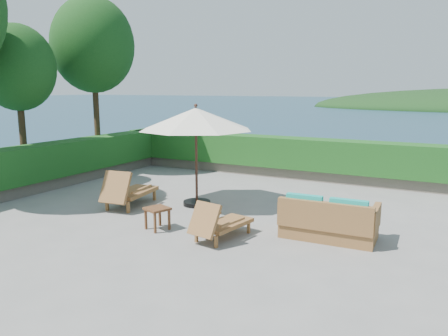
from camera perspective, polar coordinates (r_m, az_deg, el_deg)
The scene contains 13 objects.
ground at distance 10.13m, azimuth -3.64°, elevation -6.70°, with size 12.00×12.00×0.00m, color gray.
foundation at distance 10.69m, azimuth -3.54°, elevation -14.68°, with size 12.00×12.00×3.00m, color #585045.
planter_wall_far at distance 15.01m, azimuth 7.56°, elevation -0.44°, with size 12.00×0.60×0.36m, color #71685A.
planter_wall_left at distance 13.78m, azimuth -23.96°, elevation -2.23°, with size 0.60×12.00×0.36m, color #71685A.
hedge_far at distance 14.90m, azimuth 7.62°, elevation 2.09°, with size 12.40×0.90×1.00m, color #153F12.
hedge_left at distance 13.66m, azimuth -24.16°, elevation 0.52°, with size 0.90×12.40×1.00m, color #153F12.
tree_mid at distance 14.44m, azimuth -25.39°, elevation 11.69°, with size 2.20×2.20×4.83m.
tree_far at distance 15.99m, azimuth -16.75°, elevation 15.09°, with size 2.80×2.80×6.03m.
patio_umbrella at distance 10.96m, azimuth -3.69°, elevation 6.29°, with size 3.21×3.21×2.60m.
lounge_left at distance 11.31m, azimuth -12.43°, elevation -2.93°, with size 0.93×1.81×1.00m.
lounge_right at distance 8.72m, azimuth -0.64°, elevation -7.15°, with size 0.83×1.52×0.83m.
side_table at distance 9.41m, azimuth -8.71°, elevation -5.64°, with size 0.58×0.58×0.48m.
wicker_loveseat at distance 9.01m, azimuth 13.45°, elevation -6.80°, with size 1.91×1.02×0.92m.
Camera 1 is at (5.08, -8.25, 2.98)m, focal length 35.00 mm.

